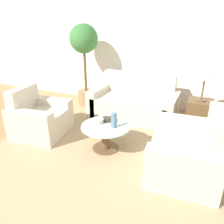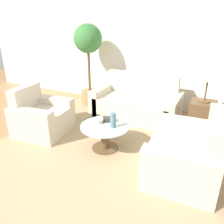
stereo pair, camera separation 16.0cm
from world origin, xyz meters
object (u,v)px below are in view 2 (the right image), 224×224
Objects in this scene: bowl at (98,121)px; coffee_table at (105,134)px; table_lamp at (209,74)px; armchair at (41,118)px; vase at (113,120)px; sofa_main at (137,104)px; loveseat at (188,155)px; potted_plant at (88,51)px; book_stack at (109,119)px.

coffee_table is at bearing -17.91° from bowl.
bowl is (-1.46, -1.38, -0.62)m from table_lamp.
armchair is 4.21× the size of vase.
sofa_main is 7.64× the size of vase.
armchair is 0.78× the size of loveseat.
potted_plant is (0.01, 1.70, 1.01)m from armchair.
book_stack is at bearing 135.07° from vase.
sofa_main reaches higher than bowl.
bowl is at bearing -54.24° from potted_plant.
potted_plant reaches higher than bowl.
sofa_main is 1.82× the size of armchair.
loveseat is 5.39× the size of vase.
sofa_main is 10.20× the size of bowl.
table_lamp reaches higher than vase.
bowl is (-0.29, 0.04, -0.08)m from vase.
sofa_main is at bearing 90.66° from coffee_table.
potted_plant reaches higher than book_stack.
book_stack is at bearing -102.74° from loveseat.
vase is (-1.16, -1.42, -0.54)m from table_lamp.
sofa_main is 1.44m from bowl.
loveseat is 3.30m from potted_plant.
armchair is at bearing -151.45° from table_lamp.
potted_plant is at bearing 125.76° from bowl.
armchair reaches higher than book_stack.
book_stack is at bearing -89.41° from armchair.
potted_plant reaches higher than vase.
sofa_main is 1.99m from armchair.
sofa_main is 2.00m from loveseat.
potted_plant is 2.36m from vase.
book_stack is at bearing 97.78° from coffee_table.
armchair is 1.53× the size of table_lamp.
armchair is 2.63m from loveseat.
armchair is at bearing 163.41° from book_stack.
sofa_main reaches higher than armchair.
coffee_table is at bearing -176.43° from vase.
potted_plant is at bearing -126.86° from loveseat.
armchair is at bearing -94.07° from loveseat.
vase is (0.16, -1.47, 0.24)m from sofa_main.
vase is 1.34× the size of bowl.
potted_plant reaches higher than table_lamp.
table_lamp is at bearing -2.15° from sofa_main.
loveseat reaches higher than book_stack.
potted_plant reaches higher than sofa_main.
book_stack is (1.32, 0.18, 0.16)m from armchair.
vase is at bearing -69.44° from book_stack.
potted_plant is 2.19m from bowl.
table_lamp reaches higher than coffee_table.
armchair is at bearing -131.70° from sofa_main.
book_stack is at bearing -49.17° from potted_plant.
sofa_main is 2.78× the size of table_lamp.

